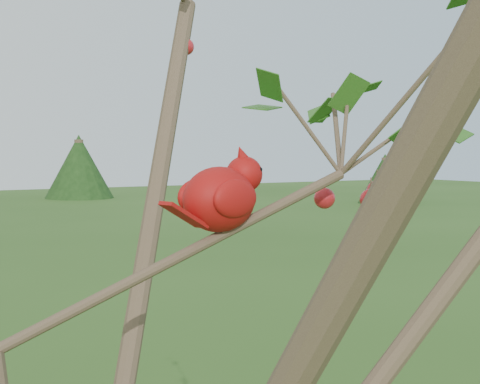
# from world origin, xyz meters

# --- Properties ---
(crabapple_tree) EXTENTS (2.35, 2.05, 2.95)m
(crabapple_tree) POSITION_xyz_m (0.03, -0.02, 2.12)
(crabapple_tree) COLOR #483627
(crabapple_tree) RESTS_ON ground
(cardinal) EXTENTS (0.22, 0.14, 0.16)m
(cardinal) POSITION_xyz_m (0.32, 0.07, 2.17)
(cardinal) COLOR #AA100E
(cardinal) RESTS_ON ground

